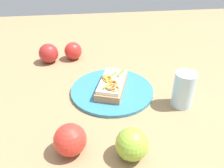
{
  "coord_description": "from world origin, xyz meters",
  "views": [
    {
      "loc": [
        -0.64,
        0.09,
        0.44
      ],
      "look_at": [
        0.0,
        0.0,
        0.03
      ],
      "focal_mm": 36.1,
      "sensor_mm": 36.0,
      "label": 1
    }
  ],
  "objects": [
    {
      "name": "apple_3",
      "position": [
        -0.25,
        0.14,
        0.04
      ],
      "size": [
        0.11,
        0.11,
        0.08
      ],
      "primitive_type": "sphere",
      "rotation": [
        0.0,
        0.0,
        0.7
      ],
      "color": "red",
      "rests_on": "ground_plane"
    },
    {
      "name": "apple_2",
      "position": [
        -0.28,
        -0.01,
        0.04
      ],
      "size": [
        0.11,
        0.11,
        0.08
      ],
      "primitive_type": "sphere",
      "rotation": [
        0.0,
        0.0,
        3.75
      ],
      "color": "#8AB836",
      "rests_on": "ground_plane"
    },
    {
      "name": "apple_0",
      "position": [
        0.28,
        0.13,
        0.04
      ],
      "size": [
        0.1,
        0.1,
        0.08
      ],
      "primitive_type": "sphere",
      "rotation": [
        0.0,
        0.0,
        0.53
      ],
      "color": "red",
      "rests_on": "ground_plane"
    },
    {
      "name": "apple_1",
      "position": [
        0.26,
        0.24,
        0.04
      ],
      "size": [
        0.1,
        0.1,
        0.08
      ],
      "primitive_type": "sphere",
      "rotation": [
        0.0,
        0.0,
        4.51
      ],
      "color": "#AB2524",
      "rests_on": "ground_plane"
    },
    {
      "name": "sandwich",
      "position": [
        -0.0,
        0.0,
        0.03
      ],
      "size": [
        0.19,
        0.13,
        0.05
      ],
      "rotation": [
        0.0,
        0.0,
        2.8
      ],
      "color": "tan",
      "rests_on": "plate"
    },
    {
      "name": "drinking_glass",
      "position": [
        -0.1,
        -0.21,
        0.06
      ],
      "size": [
        0.07,
        0.07,
        0.11
      ],
      "primitive_type": "cylinder",
      "color": "silver",
      "rests_on": "ground_plane"
    },
    {
      "name": "plate",
      "position": [
        0.0,
        0.0,
        0.01
      ],
      "size": [
        0.28,
        0.28,
        0.01
      ],
      "primitive_type": "cylinder",
      "color": "teal",
      "rests_on": "ground_plane"
    },
    {
      "name": "ground_plane",
      "position": [
        0.0,
        0.0,
        0.0
      ],
      "size": [
        2.0,
        2.0,
        0.0
      ],
      "primitive_type": "plane",
      "color": "#94754F",
      "rests_on": "ground"
    }
  ]
}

